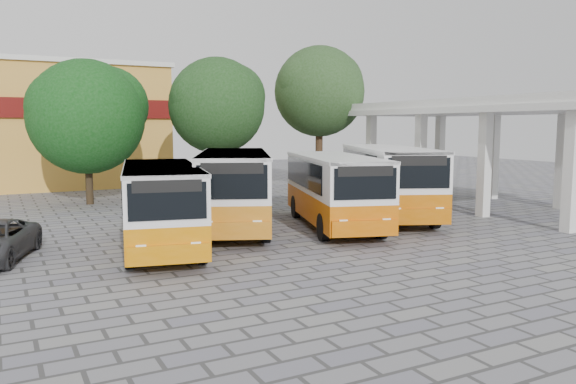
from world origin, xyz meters
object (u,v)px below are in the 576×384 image
bus_centre_left (234,185)px  bus_centre_right (335,186)px  bus_far_left (161,201)px  bus_far_right (389,177)px

bus_centre_left → bus_centre_right: size_ratio=1.06×
bus_far_left → bus_centre_right: (7.27, 0.69, 0.06)m
bus_centre_left → bus_centre_right: (3.74, -1.53, -0.09)m
bus_centre_right → bus_far_right: 3.62m
bus_far_right → bus_centre_right: bearing=-141.2°
bus_far_left → bus_centre_left: (3.53, 2.22, 0.16)m
bus_centre_left → bus_centre_right: bus_centre_left is taller
bus_far_left → bus_far_right: (10.75, 1.67, 0.21)m
bus_centre_right → bus_far_right: size_ratio=0.91×
bus_centre_right → bus_far_right: bus_far_right is taller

